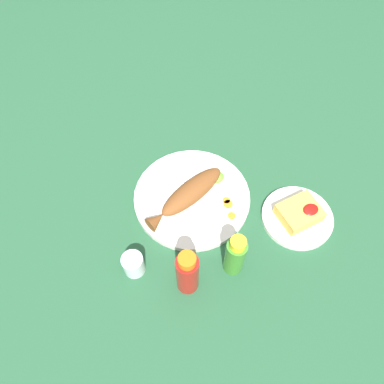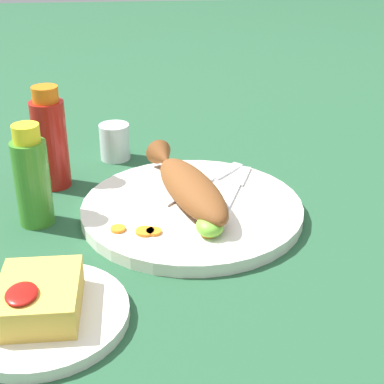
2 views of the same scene
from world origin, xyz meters
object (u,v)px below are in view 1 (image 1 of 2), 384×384
object	(u,v)px
salt_cup	(134,265)
main_plate	(192,198)
hot_sauce_bottle_red	(187,273)
side_plate_fries	(297,217)
fork_near	(162,196)
fork_far	(167,182)
fried_fish	(188,194)
hot_sauce_bottle_green	(237,254)

from	to	relation	value
salt_cup	main_plate	bearing A→B (deg)	27.71
hot_sauce_bottle_red	side_plate_fries	world-z (taller)	hot_sauce_bottle_red
fork_near	salt_cup	distance (m)	0.21
main_plate	side_plate_fries	bearing A→B (deg)	-39.62
hot_sauce_bottle_red	salt_cup	xyz separation A→B (m)	(-0.10, 0.10, -0.05)
fork_far	side_plate_fries	world-z (taller)	fork_far
main_plate	salt_cup	bearing A→B (deg)	-152.29
main_plate	hot_sauce_bottle_red	xyz separation A→B (m)	(-0.12, -0.21, 0.07)
main_plate	fork_far	world-z (taller)	fork_far
fork_near	hot_sauce_bottle_red	world-z (taller)	hot_sauce_bottle_red
main_plate	fork_far	distance (m)	0.08
fried_fish	side_plate_fries	distance (m)	0.30
fork_far	hot_sauce_bottle_green	xyz separation A→B (m)	(0.05, -0.29, 0.05)
fork_near	side_plate_fries	world-z (taller)	fork_near
fried_fish	hot_sauce_bottle_green	distance (m)	0.22
fried_fish	fork_far	world-z (taller)	fried_fish
main_plate	side_plate_fries	distance (m)	0.29
main_plate	fried_fish	size ratio (longest dim) A/B	1.23
fried_fish	salt_cup	xyz separation A→B (m)	(-0.21, -0.11, -0.01)
side_plate_fries	hot_sauce_bottle_red	bearing A→B (deg)	-175.75
hot_sauce_bottle_green	salt_cup	xyz separation A→B (m)	(-0.23, 0.11, -0.04)
fork_near	hot_sauce_bottle_green	bearing A→B (deg)	150.28
main_plate	salt_cup	xyz separation A→B (m)	(-0.22, -0.12, 0.02)
fork_far	hot_sauce_bottle_red	distance (m)	0.30
fried_fish	hot_sauce_bottle_green	bearing A→B (deg)	-101.28
main_plate	hot_sauce_bottle_green	size ratio (longest dim) A/B	2.18
fork_near	fork_far	size ratio (longest dim) A/B	0.81
fork_far	side_plate_fries	xyz separation A→B (m)	(0.27, -0.26, -0.01)
fork_near	fork_far	world-z (taller)	same
fork_near	side_plate_fries	bearing A→B (deg)	-173.34
fried_fish	hot_sauce_bottle_green	size ratio (longest dim) A/B	1.77
fork_far	salt_cup	size ratio (longest dim) A/B	2.80
fork_near	salt_cup	bearing A→B (deg)	89.11
main_plate	salt_cup	size ratio (longest dim) A/B	5.09
fork_far	hot_sauce_bottle_red	size ratio (longest dim) A/B	1.08
fork_near	side_plate_fries	distance (m)	0.37
main_plate	salt_cup	distance (m)	0.25
main_plate	fork_far	bearing A→B (deg)	121.28
main_plate	fork_near	bearing A→B (deg)	154.37
fork_far	hot_sauce_bottle_red	xyz separation A→B (m)	(-0.08, -0.28, 0.06)
fried_fish	salt_cup	bearing A→B (deg)	-167.88
main_plate	hot_sauce_bottle_green	xyz separation A→B (m)	(0.00, -0.22, 0.06)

